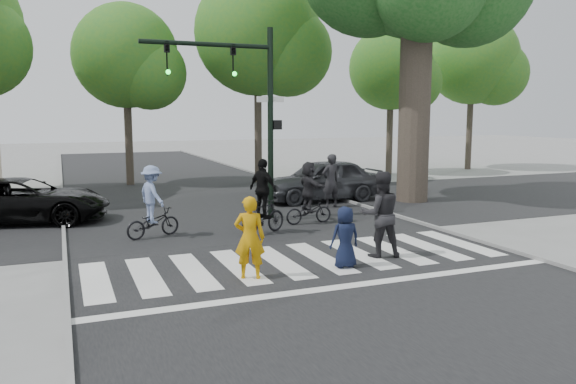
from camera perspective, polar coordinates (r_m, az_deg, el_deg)
name	(u,v)px	position (r m, az deg, el deg)	size (l,w,h in m)	color
ground	(319,271)	(12.18, 3.16, -8.01)	(120.00, 120.00, 0.00)	gray
road_stem	(247,227)	(16.71, -4.18, -3.61)	(10.00, 70.00, 0.01)	black
road_cross	(220,211)	(19.53, -6.90, -1.96)	(70.00, 10.00, 0.01)	black
curb_left	(64,240)	(15.93, -21.80, -4.58)	(0.10, 70.00, 0.10)	gray
curb_right	(393,215)	(18.84, 10.60, -2.27)	(0.10, 70.00, 0.10)	gray
crosswalk	(306,263)	(12.76, 1.89, -7.23)	(10.00, 3.85, 0.01)	silver
traffic_signal	(245,96)	(17.63, -4.42, 9.73)	(4.45, 0.29, 6.00)	black
bg_tree_2	(132,61)	(27.50, -15.60, 12.74)	(5.04, 4.80, 8.40)	brown
bg_tree_3	(265,38)	(27.72, -2.34, 15.40)	(6.30, 6.00, 10.20)	brown
bg_tree_4	(396,72)	(31.88, 10.96, 11.92)	(4.83, 4.60, 8.15)	brown
bg_tree_5	(478,63)	(35.99, 18.77, 12.34)	(5.67, 5.40, 9.30)	brown
pedestrian_woman	(250,238)	(11.44, -3.92, -4.65)	(0.62, 0.41, 1.71)	#CC8B08
pedestrian_child	(345,237)	(12.33, 5.82, -4.59)	(0.66, 0.43, 1.36)	black
pedestrian_adult	(380,214)	(13.31, 9.38, -2.26)	(0.98, 0.77, 2.02)	#242326
cyclist_left	(152,206)	(15.65, -13.61, -1.44)	(1.65, 1.15, 1.97)	black
cyclist_mid	(263,203)	(15.65, -2.55, -1.17)	(1.66, 1.08, 2.12)	black
cyclist_right	(309,196)	(17.13, 2.13, -0.42)	(1.53, 1.43, 1.92)	black
car_suv	(24,200)	(19.10, -25.23, -0.78)	(2.32, 5.03, 1.40)	black
car_grey	(322,180)	(21.70, 3.48, 1.23)	(1.93, 4.79, 1.63)	#36373B
bystander_dark	(331,181)	(20.16, 4.36, 1.14)	(0.70, 0.46, 1.93)	#242326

